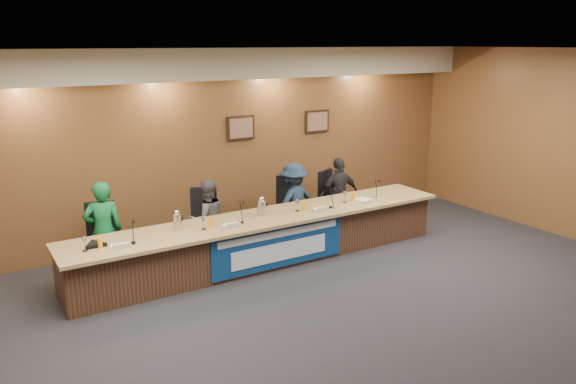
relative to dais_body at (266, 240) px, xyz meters
name	(u,v)px	position (x,y,z in m)	size (l,w,h in m)	color
floor	(365,326)	(0.00, -2.40, -0.35)	(10.00, 10.00, 0.00)	black
ceiling	(375,51)	(0.00, -2.40, 2.85)	(10.00, 8.00, 0.04)	silver
wall_back	(219,144)	(0.00, 1.60, 1.25)	(10.00, 0.04, 3.20)	brown
soffit	(223,64)	(0.00, 1.35, 2.60)	(10.00, 0.50, 0.50)	beige
dais_body	(266,240)	(0.00, 0.00, 0.00)	(6.00, 0.80, 0.70)	#442919
dais_top	(267,218)	(0.00, -0.05, 0.38)	(6.10, 0.95, 0.05)	#9B7D4B
banner	(280,246)	(0.00, -0.41, 0.03)	(2.20, 0.02, 0.65)	navy
banner_text_upper	(280,234)	(0.00, -0.43, 0.23)	(2.00, 0.01, 0.10)	silver
banner_text_lower	(280,252)	(0.00, -0.43, -0.05)	(1.60, 0.01, 0.28)	silver
wall_photo_left	(241,128)	(0.40, 1.57, 1.50)	(0.52, 0.04, 0.42)	black
wall_photo_right	(317,121)	(2.00, 1.57, 1.50)	(0.52, 0.04, 0.42)	black
panelist_a	(104,231)	(-2.26, 0.61, 0.37)	(0.53, 0.35, 1.45)	#0D5A2C
panelist_b	(207,220)	(-0.70, 0.61, 0.28)	(0.62, 0.48, 1.27)	#454449
panelist_c	(294,202)	(0.89, 0.61, 0.32)	(0.87, 0.50, 1.34)	#13263D
panelist_d	(339,195)	(1.83, 0.61, 0.32)	(0.78, 0.33, 1.34)	black
office_chair_a	(103,246)	(-2.26, 0.71, 0.13)	(0.48, 0.48, 0.08)	black
office_chair_b	(205,227)	(-0.70, 0.71, 0.13)	(0.48, 0.48, 0.08)	black
office_chair_c	(291,212)	(0.89, 0.71, 0.13)	(0.48, 0.48, 0.08)	black
office_chair_d	(335,204)	(1.83, 0.71, 0.13)	(0.48, 0.48, 0.08)	black
nameplate_a	(122,245)	(-2.25, -0.28, 0.45)	(0.24, 0.06, 0.09)	white
microphone_a	(133,243)	(-2.08, -0.16, 0.41)	(0.07, 0.07, 0.02)	black
juice_glass_a	(100,242)	(-2.48, -0.12, 0.47)	(0.06, 0.06, 0.15)	#FBAF00
water_glass_a	(85,244)	(-2.67, -0.13, 0.49)	(0.08, 0.08, 0.18)	silver
nameplate_b	(233,225)	(-0.68, -0.27, 0.45)	(0.24, 0.06, 0.09)	white
microphone_b	(241,222)	(-0.49, -0.13, 0.41)	(0.07, 0.07, 0.02)	black
juice_glass_b	(211,222)	(-0.93, -0.07, 0.47)	(0.06, 0.06, 0.15)	#FBAF00
water_glass_b	(204,223)	(-1.07, -0.13, 0.49)	(0.08, 0.08, 0.18)	silver
nameplate_c	(322,209)	(0.85, -0.28, 0.45)	(0.24, 0.06, 0.09)	white
microphone_c	(330,207)	(1.07, -0.19, 0.41)	(0.07, 0.07, 0.02)	black
juice_glass_c	(304,205)	(0.64, -0.07, 0.47)	(0.06, 0.06, 0.15)	#FBAF00
water_glass_c	(297,206)	(0.52, -0.07, 0.49)	(0.08, 0.08, 0.18)	silver
nameplate_d	(372,200)	(1.82, -0.32, 0.45)	(0.24, 0.06, 0.09)	white
microphone_d	(374,198)	(2.01, -0.14, 0.41)	(0.07, 0.07, 0.02)	black
juice_glass_d	(353,197)	(1.60, -0.07, 0.47)	(0.06, 0.06, 0.15)	#FBAF00
water_glass_d	(345,197)	(1.44, -0.06, 0.49)	(0.08, 0.08, 0.18)	silver
carafe_left	(177,222)	(-1.38, 0.05, 0.52)	(0.11, 0.11, 0.23)	silver
carafe_mid	(261,208)	(-0.05, 0.04, 0.51)	(0.13, 0.13, 0.22)	silver
speakerphone	(95,245)	(-2.53, -0.02, 0.43)	(0.32, 0.32, 0.05)	black
paper_stack	(364,200)	(1.82, -0.10, 0.40)	(0.22, 0.30, 0.01)	white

